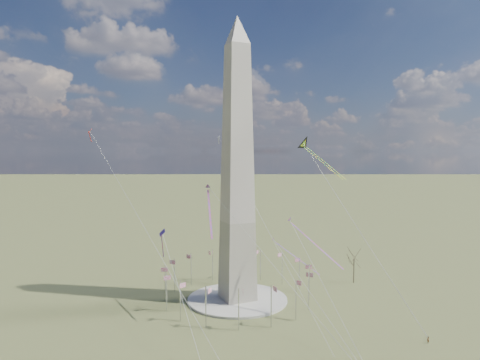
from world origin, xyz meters
name	(u,v)px	position (x,y,z in m)	size (l,w,h in m)	color
ground	(237,300)	(0.00, 0.00, 0.00)	(2000.00, 2000.00, 0.00)	#4E5329
plaza	(237,299)	(0.00, 0.00, 0.40)	(36.00, 36.00, 0.80)	#B2ADA3
washington_monument	(237,168)	(0.00, 0.00, 47.95)	(15.56, 15.56, 100.00)	#ADA091
flagpole_ring	(237,281)	(0.00, 0.00, 7.27)	(54.40, 54.40, 13.00)	silver
tree_near	(354,258)	(51.96, -0.05, 10.46)	(8.38, 8.38, 14.66)	#493E2C
person_east	(428,340)	(35.34, -53.28, 0.96)	(0.70, 0.46, 1.93)	gray
kite_delta_black	(306,146)	(30.16, 2.71, 55.79)	(12.74, 19.86, 16.46)	black
kite_diamond_purple	(162,236)	(-26.53, 2.81, 25.28)	(2.00, 3.20, 10.04)	navy
kite_streamer_left	(308,237)	(15.83, -21.26, 25.91)	(9.82, 19.51, 14.34)	#FF3928
kite_streamer_mid	(209,204)	(-12.49, -5.14, 36.38)	(7.46, 21.60, 15.20)	#FF3928
kite_streamer_right	(290,252)	(22.77, 1.76, 15.00)	(13.85, 14.54, 12.99)	#FF3928
kite_small_red	(90,132)	(-46.44, 35.65, 61.07)	(1.70, 2.47, 5.16)	red
kite_small_white	(219,138)	(11.80, 49.35, 60.18)	(1.09, 1.73, 3.91)	white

